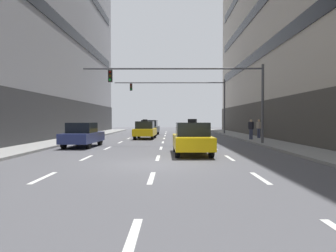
{
  "coord_description": "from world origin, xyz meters",
  "views": [
    {
      "loc": [
        0.58,
        -12.65,
        1.81
      ],
      "look_at": [
        0.31,
        24.49,
        1.02
      ],
      "focal_mm": 33.61,
      "sensor_mm": 36.0,
      "label": 1
    }
  ],
  "objects_px": {
    "taxi_driving_3": "(192,139)",
    "pedestrian_1": "(259,127)",
    "taxi_driving_0": "(145,130)",
    "traffic_signal_1": "(188,94)",
    "car_driving_1": "(150,128)",
    "car_driving_2": "(83,135)",
    "pedestrian_0": "(251,128)",
    "traffic_signal_0": "(200,84)"
  },
  "relations": [
    {
      "from": "taxi_driving_3",
      "to": "pedestrian_1",
      "type": "relative_size",
      "value": 2.67
    },
    {
      "from": "taxi_driving_0",
      "to": "traffic_signal_1",
      "type": "xyz_separation_m",
      "value": [
        4.48,
        8.76,
        4.07
      ]
    },
    {
      "from": "car_driving_1",
      "to": "car_driving_2",
      "type": "relative_size",
      "value": 1.08
    },
    {
      "from": "taxi_driving_3",
      "to": "traffic_signal_1",
      "type": "height_order",
      "value": "traffic_signal_1"
    },
    {
      "from": "pedestrian_0",
      "to": "pedestrian_1",
      "type": "bearing_deg",
      "value": 59.4
    },
    {
      "from": "car_driving_2",
      "to": "traffic_signal_1",
      "type": "relative_size",
      "value": 0.33
    },
    {
      "from": "car_driving_2",
      "to": "car_driving_1",
      "type": "bearing_deg",
      "value": 77.77
    },
    {
      "from": "taxi_driving_0",
      "to": "taxi_driving_3",
      "type": "relative_size",
      "value": 0.99
    },
    {
      "from": "traffic_signal_0",
      "to": "pedestrian_0",
      "type": "xyz_separation_m",
      "value": [
        4.62,
        3.88,
        -3.17
      ]
    },
    {
      "from": "traffic_signal_0",
      "to": "pedestrian_1",
      "type": "bearing_deg",
      "value": 45.56
    },
    {
      "from": "car_driving_2",
      "to": "traffic_signal_0",
      "type": "bearing_deg",
      "value": 13.3
    },
    {
      "from": "car_driving_1",
      "to": "traffic_signal_1",
      "type": "distance_m",
      "value": 6.36
    },
    {
      "from": "car_driving_2",
      "to": "traffic_signal_0",
      "type": "height_order",
      "value": "traffic_signal_0"
    },
    {
      "from": "taxi_driving_3",
      "to": "taxi_driving_0",
      "type": "bearing_deg",
      "value": 104.85
    },
    {
      "from": "car_driving_1",
      "to": "traffic_signal_1",
      "type": "xyz_separation_m",
      "value": [
        4.51,
        1.99,
        4.02
      ]
    },
    {
      "from": "taxi_driving_0",
      "to": "pedestrian_0",
      "type": "bearing_deg",
      "value": -18.26
    },
    {
      "from": "taxi_driving_0",
      "to": "traffic_signal_0",
      "type": "distance_m",
      "value": 8.86
    },
    {
      "from": "traffic_signal_1",
      "to": "pedestrian_1",
      "type": "bearing_deg",
      "value": -59.0
    },
    {
      "from": "car_driving_1",
      "to": "pedestrian_1",
      "type": "bearing_deg",
      "value": -36.63
    },
    {
      "from": "traffic_signal_0",
      "to": "pedestrian_0",
      "type": "bearing_deg",
      "value": 40.02
    },
    {
      "from": "car_driving_2",
      "to": "taxi_driving_0",
      "type": "bearing_deg",
      "value": 68.77
    },
    {
      "from": "taxi_driving_0",
      "to": "car_driving_2",
      "type": "bearing_deg",
      "value": -111.23
    },
    {
      "from": "pedestrian_1",
      "to": "car_driving_1",
      "type": "bearing_deg",
      "value": 143.37
    },
    {
      "from": "car_driving_2",
      "to": "pedestrian_0",
      "type": "bearing_deg",
      "value": 24.74
    },
    {
      "from": "pedestrian_0",
      "to": "car_driving_2",
      "type": "bearing_deg",
      "value": -155.26
    },
    {
      "from": "taxi_driving_0",
      "to": "pedestrian_0",
      "type": "height_order",
      "value": "taxi_driving_0"
    },
    {
      "from": "traffic_signal_0",
      "to": "traffic_signal_1",
      "type": "height_order",
      "value": "traffic_signal_1"
    },
    {
      "from": "car_driving_1",
      "to": "pedestrian_1",
      "type": "xyz_separation_m",
      "value": [
        10.3,
        -7.66,
        0.25
      ]
    },
    {
      "from": "taxi_driving_0",
      "to": "traffic_signal_0",
      "type": "relative_size",
      "value": 0.34
    },
    {
      "from": "car_driving_1",
      "to": "taxi_driving_3",
      "type": "xyz_separation_m",
      "value": [
        3.47,
        -19.75,
        -0.03
      ]
    },
    {
      "from": "taxi_driving_3",
      "to": "traffic_signal_1",
      "type": "xyz_separation_m",
      "value": [
        1.04,
        21.74,
        4.05
      ]
    },
    {
      "from": "traffic_signal_0",
      "to": "traffic_signal_1",
      "type": "bearing_deg",
      "value": 89.76
    },
    {
      "from": "taxi_driving_0",
      "to": "car_driving_1",
      "type": "height_order",
      "value": "taxi_driving_0"
    },
    {
      "from": "car_driving_1",
      "to": "traffic_signal_1",
      "type": "height_order",
      "value": "traffic_signal_1"
    },
    {
      "from": "traffic_signal_0",
      "to": "pedestrian_1",
      "type": "relative_size",
      "value": 7.68
    },
    {
      "from": "car_driving_1",
      "to": "taxi_driving_0",
      "type": "bearing_deg",
      "value": -89.78
    },
    {
      "from": "car_driving_1",
      "to": "pedestrian_1",
      "type": "distance_m",
      "value": 12.84
    },
    {
      "from": "car_driving_1",
      "to": "taxi_driving_3",
      "type": "distance_m",
      "value": 20.05
    },
    {
      "from": "pedestrian_0",
      "to": "pedestrian_1",
      "type": "distance_m",
      "value": 2.44
    },
    {
      "from": "pedestrian_1",
      "to": "taxi_driving_0",
      "type": "bearing_deg",
      "value": 175.09
    },
    {
      "from": "taxi_driving_0",
      "to": "traffic_signal_0",
      "type": "xyz_separation_m",
      "value": [
        4.42,
        -6.86,
        3.47
      ]
    },
    {
      "from": "traffic_signal_1",
      "to": "taxi_driving_0",
      "type": "bearing_deg",
      "value": -117.08
    }
  ]
}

